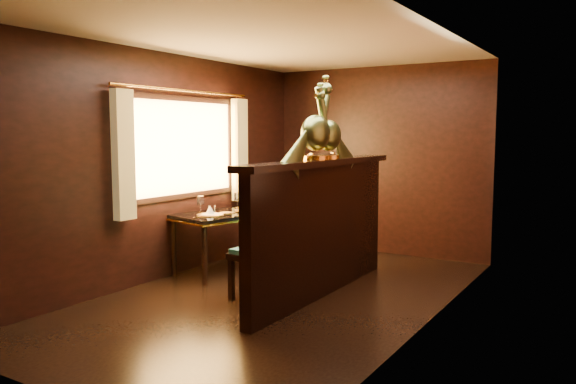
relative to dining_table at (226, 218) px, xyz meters
name	(u,v)px	position (x,y,z in m)	size (l,w,h in m)	color
ground	(278,297)	(1.05, -0.53, -0.63)	(5.00, 5.00, 0.00)	black
room_shell	(272,137)	(0.97, -0.51, 0.95)	(3.04, 5.04, 2.52)	black
partition	(322,224)	(1.37, -0.23, 0.08)	(0.26, 2.70, 1.36)	black
dining_table	(226,218)	(0.00, 0.00, 0.00)	(0.98, 1.33, 0.90)	black
chair_left	(268,233)	(1.05, -0.70, 0.03)	(0.50, 0.52, 1.28)	black
chair_right	(315,214)	(1.04, 0.25, 0.10)	(0.56, 0.58, 1.41)	black
peacock_left	(316,117)	(1.38, -0.36, 1.14)	(0.26, 0.69, 0.82)	#1B5341
peacock_right	(329,122)	(1.38, -0.09, 1.09)	(0.23, 0.62, 0.74)	#1B5341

